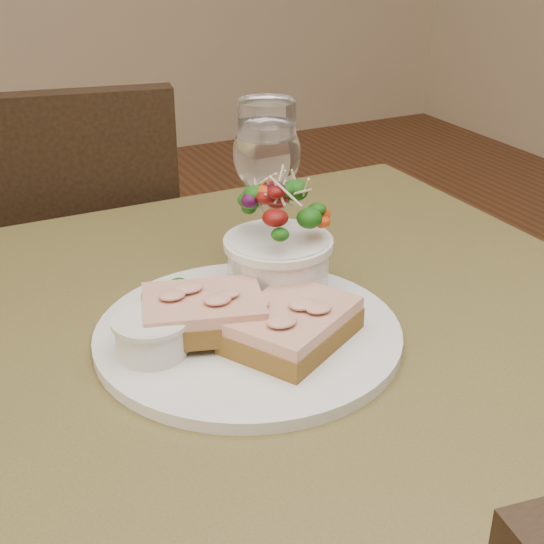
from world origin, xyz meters
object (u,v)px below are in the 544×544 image
dinner_plate (248,334)px  sandwich_front (292,325)px  chair_far (66,397)px  wine_glass (267,159)px  ramekin (151,334)px  salad_bowl (278,240)px  cafe_table (275,418)px  sandwich_back (203,312)px

dinner_plate → sandwich_front: size_ratio=2.00×
chair_far → dinner_plate: 0.80m
wine_glass → ramekin: bearing=-141.1°
salad_bowl → sandwich_front: bearing=-109.7°
chair_far → wine_glass: wine_glass is taller
cafe_table → chair_far: (-0.11, 0.65, -0.36)m
cafe_table → sandwich_front: size_ratio=5.42×
sandwich_front → sandwich_back: 0.08m
sandwich_back → salad_bowl: size_ratio=1.04×
sandwich_front → cafe_table: bearing=59.9°
wine_glass → sandwich_front: bearing=-109.8°
dinner_plate → sandwich_back: (-0.04, 0.01, 0.03)m
salad_bowl → wine_glass: 0.12m
salad_bowl → ramekin: bearing=-160.3°
chair_far → sandwich_back: bearing=105.0°
ramekin → chair_far: bearing=88.9°
sandwich_back → salad_bowl: salad_bowl is taller
ramekin → salad_bowl: (0.16, 0.06, 0.04)m
chair_far → sandwich_front: 0.85m
ramekin → wine_glass: (0.19, 0.16, 0.09)m
sandwich_front → sandwich_back: sandwich_back is taller
chair_far → ramekin: chair_far is taller
ramekin → salad_bowl: 0.17m
chair_far → wine_glass: (0.18, -0.49, 0.58)m
cafe_table → ramekin: (-0.12, 0.00, 0.13)m
wine_glass → dinner_plate: bearing=-122.0°
cafe_table → wine_glass: wine_glass is taller
dinner_plate → ramekin: bearing=-179.9°
sandwich_front → ramekin: (-0.12, 0.04, 0.00)m
sandwich_front → dinner_plate: bearing=97.4°
cafe_table → chair_far: 0.75m
chair_far → sandwich_back: size_ratio=6.83×
sandwich_front → sandwich_back: (-0.07, 0.05, 0.01)m
cafe_table → sandwich_back: (-0.07, 0.01, 0.14)m
cafe_table → ramekin: size_ratio=12.34×
cafe_table → sandwich_front: sandwich_front is taller
sandwich_front → salad_bowl: 0.11m
wine_glass → sandwich_back: bearing=-133.5°
sandwich_front → ramekin: 0.13m
chair_far → ramekin: size_ratio=13.88×
sandwich_back → wine_glass: 0.22m
cafe_table → salad_bowl: size_ratio=6.30×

